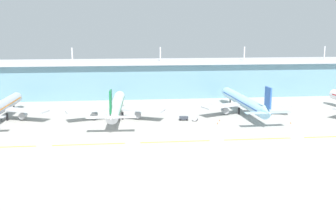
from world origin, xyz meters
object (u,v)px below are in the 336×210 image
object	(u,v)px
safety_cone_left_wingtip	(217,123)
safety_cone_right_wingtip	(291,123)
airliner_nearest	(1,107)
airliner_far_middle	(244,102)
pushback_tug	(184,118)
airliner_near_middle	(116,106)
baggage_cart	(195,118)
safety_cone_nose_front	(220,120)

from	to	relation	value
safety_cone_left_wingtip	safety_cone_right_wingtip	distance (m)	35.12
airliner_nearest	airliner_far_middle	distance (m)	123.72
pushback_tug	safety_cone_right_wingtip	world-z (taller)	pushback_tug
airliner_near_middle	pushback_tug	bearing A→B (deg)	-11.19
airliner_nearest	airliner_far_middle	world-z (taller)	same
safety_cone_left_wingtip	baggage_cart	bearing A→B (deg)	140.68
baggage_cart	pushback_tug	size ratio (longest dim) A/B	0.86
safety_cone_left_wingtip	safety_cone_right_wingtip	world-z (taller)	same
safety_cone_nose_front	airliner_far_middle	bearing A→B (deg)	41.49
airliner_near_middle	airliner_far_middle	world-z (taller)	same
airliner_nearest	safety_cone_left_wingtip	size ratio (longest dim) A/B	87.78
pushback_tug	safety_cone_left_wingtip	bearing A→B (deg)	-32.14
airliner_near_middle	safety_cone_nose_front	size ratio (longest dim) A/B	92.84
pushback_tug	safety_cone_nose_front	size ratio (longest dim) A/B	6.71
baggage_cart	safety_cone_nose_front	xyz separation A→B (m)	(11.81, -1.71, -0.91)
airliner_near_middle	pushback_tug	world-z (taller)	airliner_near_middle
pushback_tug	safety_cone_nose_front	distance (m)	17.65
airliner_far_middle	safety_cone_nose_front	size ratio (longest dim) A/B	101.57
baggage_cart	safety_cone_right_wingtip	xyz separation A→B (m)	(44.32, -10.30, -0.91)
airliner_nearest	safety_cone_left_wingtip	xyz separation A→B (m)	(104.48, -19.51, -6.10)
airliner_near_middle	safety_cone_nose_front	distance (m)	51.82
baggage_cart	safety_cone_left_wingtip	distance (m)	12.05
safety_cone_right_wingtip	pushback_tug	bearing A→B (deg)	166.48
safety_cone_nose_front	airliner_nearest	bearing A→B (deg)	172.76
airliner_far_middle	safety_cone_right_wingtip	world-z (taller)	airliner_far_middle
airliner_far_middle	safety_cone_nose_front	bearing A→B (deg)	-138.51
airliner_nearest	pushback_tug	distance (m)	90.43
airliner_near_middle	safety_cone_left_wingtip	size ratio (longest dim) A/B	92.84
pushback_tug	safety_cone_left_wingtip	xyz separation A→B (m)	(14.79, -9.29, -0.75)
pushback_tug	safety_cone_left_wingtip	world-z (taller)	pushback_tug
airliner_nearest	baggage_cart	size ratio (longest dim) A/B	15.29
safety_cone_nose_front	baggage_cart	bearing A→B (deg)	171.77
airliner_far_middle	baggage_cart	bearing A→B (deg)	-155.37
baggage_cart	safety_cone_left_wingtip	bearing A→B (deg)	-39.32
safety_cone_nose_front	pushback_tug	bearing A→B (deg)	168.93
airliner_nearest	safety_cone_right_wingtip	bearing A→B (deg)	-9.04
airliner_near_middle	baggage_cart	xyz separation A→B (m)	(38.67, -8.24, -5.19)
airliner_far_middle	airliner_near_middle	bearing A→B (deg)	-175.88
airliner_far_middle	safety_cone_right_wingtip	distance (m)	28.87
airliner_near_middle	safety_cone_right_wingtip	world-z (taller)	airliner_near_middle
airliner_near_middle	airliner_nearest	bearing A→B (deg)	176.30
airliner_nearest	safety_cone_right_wingtip	distance (m)	141.38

